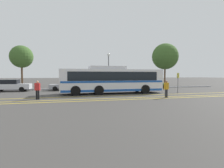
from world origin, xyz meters
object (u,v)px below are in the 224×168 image
object	(u,v)px
pedestrian_1	(166,88)
street_lamp	(109,64)
parked_car_0	(11,85)
parked_car_3	(152,84)
tree_0	(22,57)
bus_stop_sign	(178,80)
pedestrian_0	(37,89)
tree_1	(165,56)
transit_bus	(112,80)
parked_car_2	(109,85)
parked_car_1	(66,86)

from	to	relation	value
pedestrian_1	street_lamp	xyz separation A→B (m)	(-2.50, 13.02, 2.98)
pedestrian_1	parked_car_0	bearing A→B (deg)	129.67
parked_car_3	tree_0	bearing A→B (deg)	-104.74
parked_car_0	bus_stop_sign	world-z (taller)	bus_stop_sign
pedestrian_0	tree_0	bearing A→B (deg)	124.79
parked_car_3	tree_1	size ratio (longest dim) A/B	0.55
bus_stop_sign	tree_0	size ratio (longest dim) A/B	0.35
parked_car_3	tree_0	xyz separation A→B (m)	(-19.68, 6.05, 4.34)
transit_bus	parked_car_2	bearing A→B (deg)	169.79
parked_car_1	pedestrian_0	bearing A→B (deg)	169.35
parked_car_2	tree_0	bearing A→B (deg)	67.65
parked_car_1	tree_0	xyz separation A→B (m)	(-6.94, 6.04, 4.35)
parked_car_0	tree_1	bearing A→B (deg)	103.09
bus_stop_sign	street_lamp	bearing A→B (deg)	-147.13
transit_bus	tree_1	distance (m)	16.90
parked_car_1	parked_car_3	xyz separation A→B (m)	(12.73, -0.00, 0.01)
pedestrian_1	tree_1	bearing A→B (deg)	42.61
parked_car_1	bus_stop_sign	bearing A→B (deg)	-114.05
parked_car_0	bus_stop_sign	distance (m)	20.65
transit_bus	pedestrian_0	size ratio (longest dim) A/B	7.26
transit_bus	street_lamp	world-z (taller)	street_lamp
parked_car_0	transit_bus	bearing A→B (deg)	67.31
tree_0	tree_1	bearing A→B (deg)	-2.75
parked_car_2	pedestrian_0	size ratio (longest dim) A/B	2.81
parked_car_2	tree_0	xyz separation A→B (m)	(-12.95, 6.19, 4.29)
pedestrian_0	parked_car_2	bearing A→B (deg)	62.94
parked_car_0	pedestrian_0	bearing A→B (deg)	29.82
transit_bus	parked_car_2	size ratio (longest dim) A/B	2.58
parked_car_0	street_lamp	world-z (taller)	street_lamp
transit_bus	bus_stop_sign	size ratio (longest dim) A/B	4.97
pedestrian_0	street_lamp	xyz separation A→B (m)	(8.78, 11.32, 2.97)
pedestrian_1	tree_1	world-z (taller)	tree_1
pedestrian_0	street_lamp	world-z (taller)	street_lamp
transit_bus	street_lamp	xyz separation A→B (m)	(1.45, 8.14, 2.32)
parked_car_2	tree_1	size ratio (longest dim) A/B	0.57
pedestrian_1	tree_1	size ratio (longest dim) A/B	0.20
pedestrian_0	pedestrian_1	world-z (taller)	pedestrian_0
pedestrian_0	pedestrian_1	bearing A→B (deg)	8.51
bus_stop_sign	street_lamp	world-z (taller)	street_lamp
tree_0	tree_1	size ratio (longest dim) A/B	0.85
transit_bus	bus_stop_sign	bearing A→B (deg)	80.18
parked_car_2	pedestrian_1	distance (m)	10.64
parked_car_0	parked_car_3	world-z (taller)	parked_car_0
parked_car_3	tree_0	size ratio (longest dim) A/B	0.65
parked_car_2	pedestrian_1	world-z (taller)	pedestrian_1
transit_bus	parked_car_2	xyz separation A→B (m)	(0.92, 5.32, -0.85)
parked_car_0	tree_0	world-z (taller)	tree_0
parked_car_0	bus_stop_sign	xyz separation A→B (m)	(19.52, -6.71, 0.74)
parked_car_0	parked_car_1	world-z (taller)	parked_car_0
parked_car_1	transit_bus	bearing A→B (deg)	-133.21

